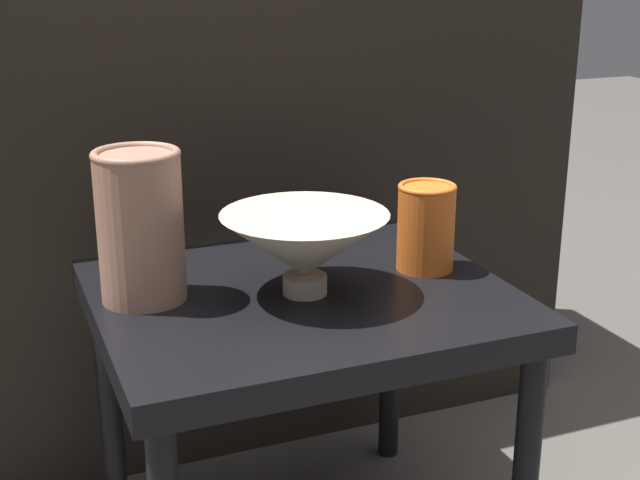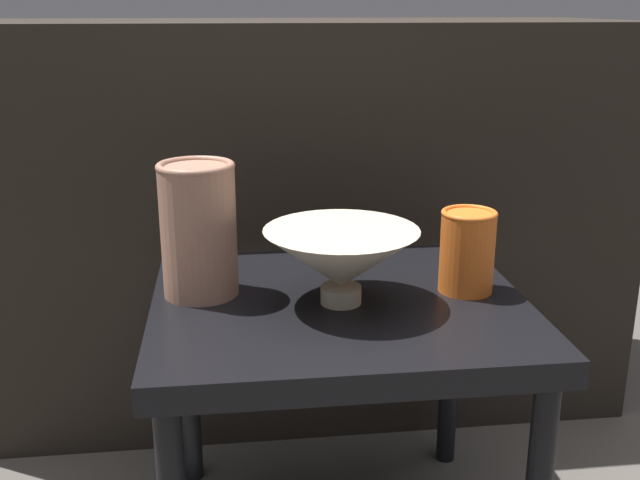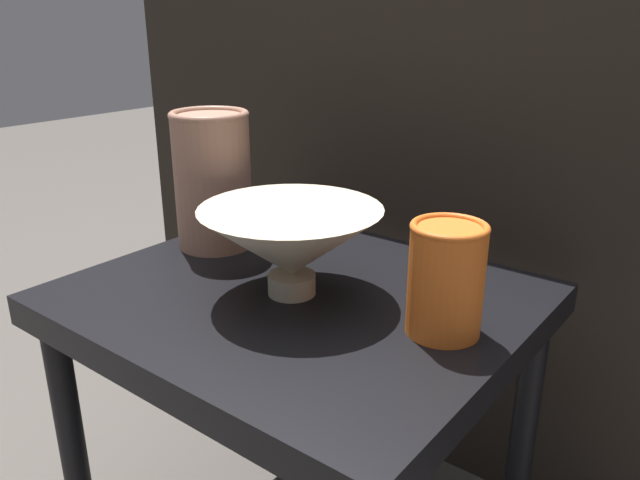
{
  "view_description": "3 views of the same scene",
  "coord_description": "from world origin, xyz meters",
  "views": [
    {
      "loc": [
        -0.4,
        -1.08,
        0.89
      ],
      "look_at": [
        0.01,
        -0.04,
        0.52
      ],
      "focal_mm": 50.0,
      "sensor_mm": 36.0,
      "label": 1
    },
    {
      "loc": [
        -0.16,
        -1.04,
        0.86
      ],
      "look_at": [
        -0.03,
        -0.01,
        0.53
      ],
      "focal_mm": 42.0,
      "sensor_mm": 36.0,
      "label": 2
    },
    {
      "loc": [
        0.47,
        -0.56,
        0.77
      ],
      "look_at": [
        0.03,
        0.0,
        0.51
      ],
      "focal_mm": 35.0,
      "sensor_mm": 36.0,
      "label": 3
    }
  ],
  "objects": [
    {
      "name": "couch_backdrop",
      "position": [
        0.0,
        0.56,
        0.41
      ],
      "size": [
        1.35,
        0.5,
        0.83
      ],
      "color": "black",
      "rests_on": "ground_plane"
    },
    {
      "name": "bowl",
      "position": [
        0.0,
        -0.01,
        0.5
      ],
      "size": [
        0.23,
        0.23,
        0.11
      ],
      "color": "#C1B293",
      "rests_on": "table"
    },
    {
      "name": "vase_colorful_right",
      "position": [
        0.2,
        0.01,
        0.5
      ],
      "size": [
        0.09,
        0.09,
        0.13
      ],
      "color": "orange",
      "rests_on": "table"
    },
    {
      "name": "table",
      "position": [
        0.0,
        0.0,
        0.38
      ],
      "size": [
        0.56,
        0.48,
        0.43
      ],
      "color": "black",
      "rests_on": "ground_plane"
    },
    {
      "name": "vase_textured_left",
      "position": [
        -0.21,
        0.05,
        0.54
      ],
      "size": [
        0.12,
        0.12,
        0.21
      ],
      "color": "#996B56",
      "rests_on": "table"
    }
  ]
}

